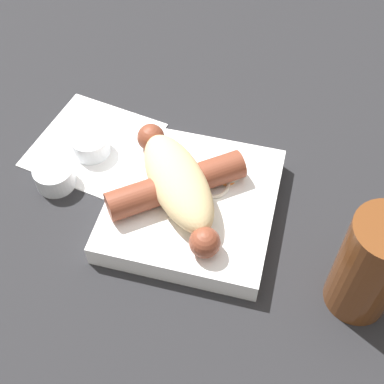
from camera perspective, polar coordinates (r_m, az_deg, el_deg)
name	(u,v)px	position (r m, az deg, el deg)	size (l,w,h in m)	color
ground_plane	(192,212)	(0.67, 0.00, -2.10)	(3.00, 3.00, 0.00)	#232326
food_tray	(192,204)	(0.66, 0.00, -1.33)	(0.20, 0.20, 0.03)	white
bread_roll	(178,182)	(0.63, -1.53, 1.08)	(0.16, 0.14, 0.05)	#DBBC84
sausage	(176,186)	(0.63, -1.73, 0.64)	(0.17, 0.16, 0.04)	brown
pickled_veggies	(221,177)	(0.66, 3.15, 1.62)	(0.07, 0.06, 0.00)	orange
napkin	(94,144)	(0.75, -10.41, 5.05)	(0.18, 0.18, 0.00)	white
condiment_cup_near	(91,145)	(0.74, -10.77, 4.90)	(0.05, 0.05, 0.03)	silver
condiment_cup_far	(55,177)	(0.71, -14.44, 1.52)	(0.05, 0.05, 0.03)	silver
drink_glass	(371,266)	(0.58, 18.54, -7.52)	(0.07, 0.07, 0.14)	brown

